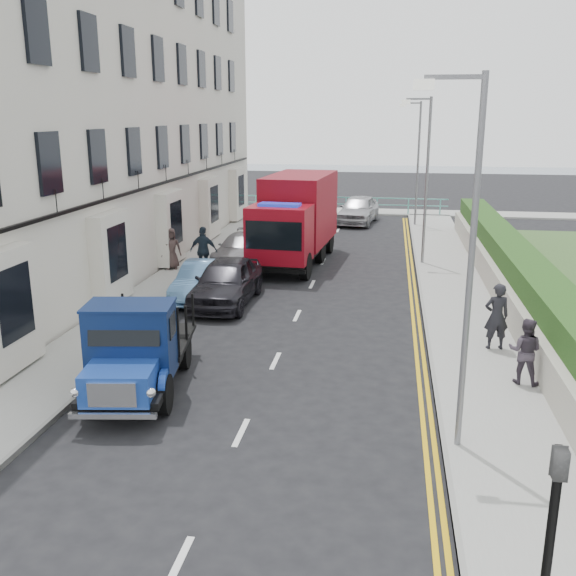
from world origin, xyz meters
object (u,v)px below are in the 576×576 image
object	(u,v)px
lamp_far	(416,156)
parked_car_front	(226,281)
bedford_lorry	(134,355)
lamp_near	(465,248)
lamp_mid	(424,171)
red_lorry	(296,217)
pedestrian_east_near	(496,316)

from	to	relation	value
lamp_far	parked_car_front	xyz separation A→B (m)	(-6.78, -17.00, -3.21)
lamp_far	bedford_lorry	world-z (taller)	lamp_far
lamp_near	bedford_lorry	world-z (taller)	lamp_near
lamp_mid	red_lorry	world-z (taller)	lamp_mid
bedford_lorry	pedestrian_east_near	distance (m)	9.56
red_lorry	parked_car_front	distance (m)	6.88
parked_car_front	pedestrian_east_near	size ratio (longest dim) A/B	2.50
lamp_near	pedestrian_east_near	xyz separation A→B (m)	(1.61, 5.56, -2.96)
lamp_near	pedestrian_east_near	bearing A→B (deg)	73.89
lamp_near	lamp_far	distance (m)	26.00
lamp_mid	bedford_lorry	bearing A→B (deg)	-115.20
parked_car_front	lamp_far	bearing A→B (deg)	69.00
parked_car_front	red_lorry	bearing A→B (deg)	78.46
bedford_lorry	lamp_near	bearing A→B (deg)	-18.91
parked_car_front	lamp_near	bearing A→B (deg)	-52.29
bedford_lorry	parked_car_front	bearing A→B (deg)	80.29
lamp_mid	bedford_lorry	world-z (taller)	lamp_mid
parked_car_front	pedestrian_east_near	distance (m)	9.07
lamp_mid	pedestrian_east_near	xyz separation A→B (m)	(1.61, -10.44, -2.96)
lamp_near	red_lorry	world-z (taller)	lamp_near
red_lorry	lamp_near	bearing A→B (deg)	-66.64
lamp_near	lamp_far	xyz separation A→B (m)	(0.00, 26.00, 0.00)
lamp_mid	red_lorry	distance (m)	5.71
lamp_near	lamp_mid	world-z (taller)	same
bedford_lorry	pedestrian_east_near	xyz separation A→B (m)	(8.54, 4.29, 0.00)
parked_car_front	lamp_mid	bearing A→B (deg)	46.66
lamp_near	pedestrian_east_near	size ratio (longest dim) A/B	3.81
lamp_near	lamp_mid	bearing A→B (deg)	90.00
red_lorry	pedestrian_east_near	xyz separation A→B (m)	(6.94, -10.05, -0.97)
lamp_mid	bedford_lorry	distance (m)	16.55
lamp_far	red_lorry	bearing A→B (deg)	-117.20
lamp_near	bedford_lorry	distance (m)	7.65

